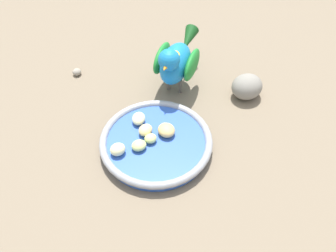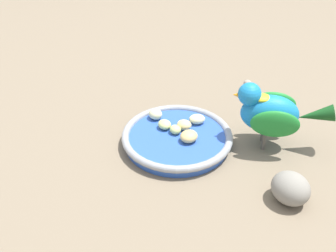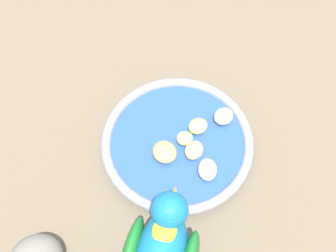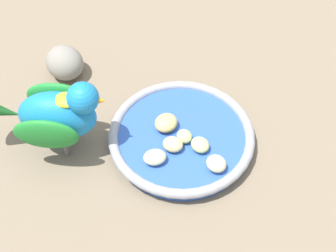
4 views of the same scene
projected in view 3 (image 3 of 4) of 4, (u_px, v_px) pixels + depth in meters
ground_plane at (177, 166)px, 0.75m from camera, size 4.00×4.00×0.00m
feeding_bowl at (177, 144)px, 0.75m from camera, size 0.23×0.23×0.03m
apple_piece_0 at (198, 126)px, 0.75m from camera, size 0.03×0.04×0.02m
apple_piece_1 at (224, 116)px, 0.75m from camera, size 0.04×0.04×0.02m
apple_piece_2 at (165, 152)px, 0.72m from camera, size 0.05×0.05×0.02m
apple_piece_3 at (185, 138)px, 0.74m from camera, size 0.03×0.03×0.02m
apple_piece_4 at (194, 150)px, 0.73m from camera, size 0.04×0.04×0.02m
apple_piece_5 at (207, 170)px, 0.71m from camera, size 0.04×0.03×0.02m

